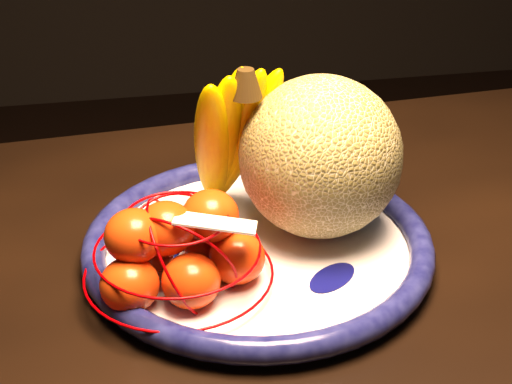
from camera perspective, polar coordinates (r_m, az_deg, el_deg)
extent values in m
cylinder|color=white|center=(0.79, 0.14, -4.35)|extent=(0.32, 0.32, 0.01)
torus|color=#080835|center=(0.78, 0.14, -3.69)|extent=(0.35, 0.35, 0.03)
cylinder|color=white|center=(0.79, 0.14, -4.61)|extent=(0.15, 0.15, 0.00)
ellipsoid|color=#0A0C52|center=(0.74, 5.56, -6.22)|extent=(0.13, 0.12, 0.00)
ellipsoid|color=#0A0C52|center=(0.85, -2.84, -1.10)|extent=(0.10, 0.12, 0.00)
ellipsoid|color=#0A0C52|center=(0.78, -7.27, -4.63)|extent=(0.11, 0.07, 0.00)
sphere|color=olive|center=(0.78, 4.70, 2.57)|extent=(0.16, 0.16, 0.16)
ellipsoid|color=#ECC500|center=(0.79, -3.15, 3.83)|extent=(0.05, 0.11, 0.18)
ellipsoid|color=#ECC500|center=(0.80, -2.53, 4.08)|extent=(0.05, 0.11, 0.18)
ellipsoid|color=#ECC500|center=(0.80, -2.11, 4.36)|extent=(0.07, 0.10, 0.18)
ellipsoid|color=#ECC500|center=(0.80, -1.46, 4.37)|extent=(0.09, 0.10, 0.18)
ellipsoid|color=#ECC500|center=(0.81, -0.84, 4.45)|extent=(0.11, 0.10, 0.18)
cone|color=black|center=(0.77, -2.12, 9.76)|extent=(0.03, 0.03, 0.03)
ellipsoid|color=#FF470D|center=(0.70, -9.18, -6.67)|extent=(0.05, 0.05, 0.05)
ellipsoid|color=#FF470D|center=(0.70, -4.74, -6.47)|extent=(0.05, 0.05, 0.05)
ellipsoid|color=#FF470D|center=(0.73, -1.41, -4.79)|extent=(0.05, 0.05, 0.05)
ellipsoid|color=#FF470D|center=(0.75, -7.92, -4.08)|extent=(0.05, 0.05, 0.05)
ellipsoid|color=#FF470D|center=(0.76, -3.67, -3.24)|extent=(0.05, 0.05, 0.05)
ellipsoid|color=#FF470D|center=(0.70, -6.59, -2.64)|extent=(0.05, 0.05, 0.05)
ellipsoid|color=#FF470D|center=(0.72, -3.33, -1.75)|extent=(0.05, 0.05, 0.05)
ellipsoid|color=#FF470D|center=(0.70, -8.86, -3.18)|extent=(0.05, 0.05, 0.05)
torus|color=#AF0002|center=(0.73, -5.63, -5.82)|extent=(0.19, 0.19, 0.00)
torus|color=#AF0002|center=(0.72, -5.73, -4.12)|extent=(0.17, 0.17, 0.00)
torus|color=#AF0002|center=(0.70, -5.86, -1.85)|extent=(0.10, 0.10, 0.00)
torus|color=#AF0002|center=(0.72, -5.69, -4.71)|extent=(0.13, 0.10, 0.11)
torus|color=#AF0002|center=(0.72, -5.69, -4.71)|extent=(0.06, 0.12, 0.11)
torus|color=#AF0002|center=(0.72, -5.69, -4.71)|extent=(0.13, 0.11, 0.11)
cube|color=white|center=(0.68, -2.98, -2.25)|extent=(0.08, 0.05, 0.01)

